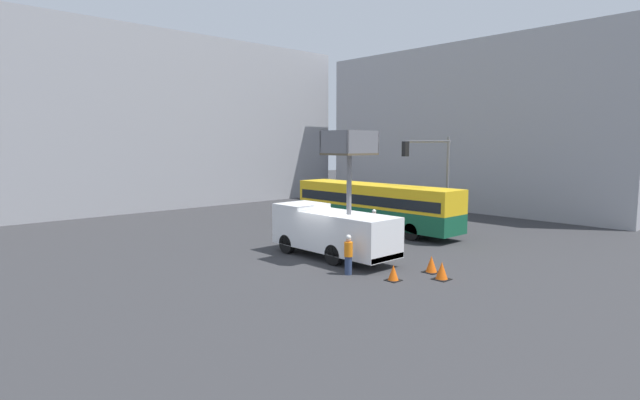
% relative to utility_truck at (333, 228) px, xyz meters
% --- Properties ---
extents(ground_plane, '(120.00, 120.00, 0.00)m').
position_rel_utility_truck_xyz_m(ground_plane, '(-0.67, 0.15, -1.54)').
color(ground_plane, '#333335').
extents(building_backdrop_far, '(44.00, 10.00, 15.32)m').
position_rel_utility_truck_xyz_m(building_backdrop_far, '(-0.67, 27.66, 6.12)').
color(building_backdrop_far, '#9E9EA3').
rests_on(building_backdrop_far, ground_plane).
extents(building_backdrop_side, '(10.00, 28.00, 14.14)m').
position_rel_utility_truck_xyz_m(building_backdrop_side, '(24.88, 5.94, 5.53)').
color(building_backdrop_side, '#9E9EA3').
rests_on(building_backdrop_side, ground_plane).
extents(utility_truck, '(2.31, 7.03, 6.34)m').
position_rel_utility_truck_xyz_m(utility_truck, '(0.00, 0.00, 0.00)').
color(utility_truck, white).
rests_on(utility_truck, ground_plane).
extents(city_bus, '(2.44, 12.36, 3.06)m').
position_rel_utility_truck_xyz_m(city_bus, '(7.68, 3.94, 0.26)').
color(city_bus, '#145638').
rests_on(city_bus, ground_plane).
extents(traffic_light_pole, '(3.91, 3.66, 6.17)m').
position_rel_utility_truck_xyz_m(traffic_light_pole, '(9.34, 0.56, 2.66)').
color(traffic_light_pole, slate).
rests_on(traffic_light_pole, ground_plane).
extents(road_worker_near_truck, '(0.38, 0.38, 1.78)m').
position_rel_utility_truck_xyz_m(road_worker_near_truck, '(-1.71, -2.75, -0.65)').
color(road_worker_near_truck, navy).
rests_on(road_worker_near_truck, ground_plane).
extents(road_worker_directing, '(0.38, 0.38, 1.89)m').
position_rel_utility_truck_xyz_m(road_worker_directing, '(4.89, 1.54, -0.59)').
color(road_worker_directing, navy).
rests_on(road_worker_directing, ground_plane).
extents(traffic_cone_near_truck, '(0.66, 0.66, 0.75)m').
position_rel_utility_truck_xyz_m(traffic_cone_near_truck, '(1.27, -5.02, -1.18)').
color(traffic_cone_near_truck, black).
rests_on(traffic_cone_near_truck, ground_plane).
extents(traffic_cone_mid_road, '(0.58, 0.58, 0.67)m').
position_rel_utility_truck_xyz_m(traffic_cone_mid_road, '(-1.04, -4.72, -1.23)').
color(traffic_cone_mid_road, black).
rests_on(traffic_cone_mid_road, ground_plane).
extents(traffic_cone_far_side, '(0.67, 0.67, 0.76)m').
position_rel_utility_truck_xyz_m(traffic_cone_far_side, '(0.61, -6.00, -1.18)').
color(traffic_cone_far_side, black).
rests_on(traffic_cone_far_side, ground_plane).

